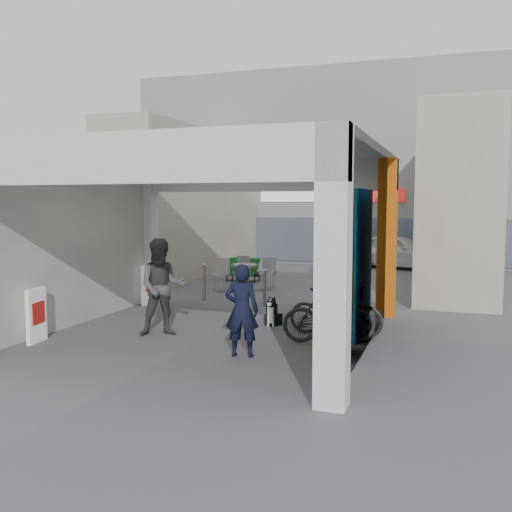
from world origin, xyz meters
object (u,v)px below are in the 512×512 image
at_px(man_elderly, 340,275).
at_px(man_crates, 334,253).
at_px(bicycle_rear, 329,315).
at_px(white_van, 398,251).
at_px(man_back_turned, 162,287).
at_px(bicycle_front, 336,311).
at_px(man_with_dog, 242,310).
at_px(produce_stand, 243,272).
at_px(border_collie, 272,314).
at_px(cafe_set, 244,278).

height_order(man_elderly, man_crates, man_crates).
height_order(bicycle_rear, white_van, white_van).
relative_size(man_back_turned, bicycle_front, 1.03).
bearing_deg(bicycle_front, man_crates, 11.79).
height_order(man_elderly, white_van, man_elderly).
distance_m(man_with_dog, white_van, 13.73).
xyz_separation_m(man_elderly, bicycle_front, (0.30, -2.00, -0.43)).
xyz_separation_m(produce_stand, man_with_dog, (3.10, -8.43, 0.48)).
height_order(man_elderly, bicycle_rear, man_elderly).
relative_size(man_back_turned, white_van, 0.48).
bearing_deg(border_collie, man_crates, 115.23).
xyz_separation_m(man_elderly, bicycle_rear, (0.30, -2.61, -0.40)).
bearing_deg(bicycle_rear, man_back_turned, 82.30).
xyz_separation_m(man_crates, white_van, (1.64, 4.33, -0.27)).
bearing_deg(white_van, border_collie, -171.44).
xyz_separation_m(cafe_set, bicycle_front, (3.65, -4.78, 0.14)).
bearing_deg(border_collie, cafe_set, 141.45).
height_order(cafe_set, man_back_turned, man_back_turned).
xyz_separation_m(border_collie, bicycle_rear, (1.40, -1.01, 0.26)).
xyz_separation_m(cafe_set, man_back_turned, (0.50, -5.84, 0.60)).
bearing_deg(man_with_dog, man_elderly, -112.80).
relative_size(produce_stand, bicycle_front, 0.62).
height_order(cafe_set, bicycle_rear, bicycle_rear).
bearing_deg(bicycle_rear, man_with_dog, 123.31).
bearing_deg(bicycle_front, man_elderly, 8.59).
distance_m(man_back_turned, bicycle_rear, 3.21).
bearing_deg(cafe_set, man_elderly, -39.67).
bearing_deg(man_crates, border_collie, 110.19).
xyz_separation_m(border_collie, man_back_turned, (-1.76, -1.47, 0.68)).
height_order(man_with_dog, man_back_turned, man_back_turned).
distance_m(man_with_dog, man_crates, 9.35).
xyz_separation_m(cafe_set, man_elderly, (3.35, -2.78, 0.57)).
bearing_deg(border_collie, man_with_dog, -60.63).
bearing_deg(man_elderly, white_van, 103.85).
bearing_deg(bicycle_front, man_back_turned, 108.74).
relative_size(man_back_turned, man_crates, 1.01).
distance_m(man_with_dog, bicycle_front, 2.32).
distance_m(cafe_set, man_elderly, 4.39).
relative_size(produce_stand, bicycle_rear, 0.67).
bearing_deg(bicycle_rear, produce_stand, 15.30).
bearing_deg(white_van, man_with_dog, -169.22).
distance_m(man_back_turned, bicycle_front, 3.36).
distance_m(border_collie, bicycle_rear, 1.74).
height_order(man_with_dog, white_van, man_with_dog).
bearing_deg(man_elderly, man_back_turned, -116.68).
distance_m(man_back_turned, white_van, 13.17).
xyz_separation_m(produce_stand, bicycle_front, (4.29, -6.45, 0.18)).
height_order(man_elderly, bicycle_front, man_elderly).
height_order(man_crates, bicycle_front, man_crates).
height_order(produce_stand, bicycle_rear, bicycle_rear).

